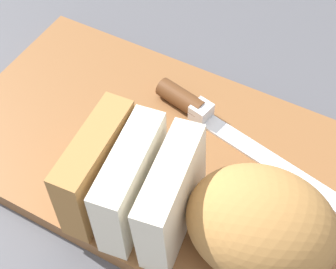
% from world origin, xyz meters
% --- Properties ---
extents(ground_plane, '(3.00, 3.00, 0.00)m').
position_xyz_m(ground_plane, '(0.00, 0.00, 0.00)').
color(ground_plane, '#4C4C51').
extents(cutting_board, '(0.47, 0.28, 0.02)m').
position_xyz_m(cutting_board, '(0.00, 0.00, 0.01)').
color(cutting_board, brown).
rests_on(cutting_board, ground_plane).
extents(bread_loaf, '(0.24, 0.12, 0.09)m').
position_xyz_m(bread_loaf, '(-0.07, 0.07, 0.06)').
color(bread_loaf, '#A8753D').
rests_on(bread_loaf, cutting_board).
extents(bread_knife, '(0.27, 0.09, 0.02)m').
position_xyz_m(bread_knife, '(-0.02, -0.06, 0.03)').
color(bread_knife, silver).
rests_on(bread_knife, cutting_board).
extents(crumb_near_knife, '(0.00, 0.00, 0.00)m').
position_xyz_m(crumb_near_knife, '(0.01, -0.06, 0.02)').
color(crumb_near_knife, tan).
rests_on(crumb_near_knife, cutting_board).
extents(crumb_near_loaf, '(0.01, 0.01, 0.01)m').
position_xyz_m(crumb_near_loaf, '(-0.04, 0.02, 0.02)').
color(crumb_near_loaf, tan).
rests_on(crumb_near_loaf, cutting_board).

